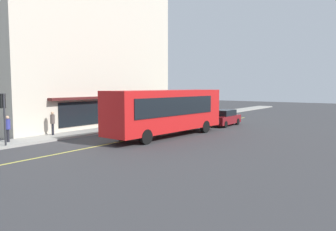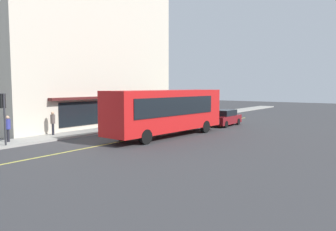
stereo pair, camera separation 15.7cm
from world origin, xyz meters
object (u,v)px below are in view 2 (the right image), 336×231
traffic_light (3,107)px  car_yellow (199,114)px  car_teal (165,119)px  car_maroon (224,118)px  pedestrian_near_storefront (53,121)px  pedestrian_by_curb (8,126)px  bus (167,110)px

traffic_light → car_yellow: 21.19m
car_teal → car_yellow: bearing=2.7°
car_maroon → pedestrian_near_storefront: (-13.98, 7.24, 0.47)m
car_teal → pedestrian_near_storefront: 10.44m
traffic_light → car_yellow: traffic_light is taller
car_teal → car_maroon: 5.74m
car_maroon → car_teal: bearing=134.6°
pedestrian_near_storefront → pedestrian_by_curb: pedestrian_near_storefront is taller
pedestrian_near_storefront → pedestrian_by_curb: size_ratio=1.02×
bus → car_yellow: size_ratio=2.61×
car_teal → pedestrian_near_storefront: bearing=162.4°
pedestrian_by_curb → car_teal: bearing=-11.7°
bus → car_maroon: 8.88m
bus → traffic_light: bus is taller
pedestrian_near_storefront → bus: bearing=-52.8°
car_maroon → pedestrian_by_curb: bearing=158.6°
bus → car_teal: bus is taller
bus → traffic_light: 11.10m
bus → pedestrian_near_storefront: 8.62m
car_teal → car_yellow: size_ratio=1.00×
car_maroon → pedestrian_near_storefront: pedestrian_near_storefront is taller
car_maroon → bus: bearing=177.3°
car_yellow → pedestrian_near_storefront: 16.91m
car_teal → pedestrian_by_curb: bearing=168.3°
pedestrian_by_curb → bus: bearing=-36.4°
car_teal → car_yellow: (6.72, 0.32, 0.00)m
pedestrian_near_storefront → pedestrian_by_curb: (-3.63, -0.34, -0.03)m
bus → pedestrian_near_storefront: size_ratio=6.37×
pedestrian_near_storefront → pedestrian_by_curb: bearing=-174.7°
pedestrian_by_curb → pedestrian_near_storefront: bearing=5.3°
car_maroon → pedestrian_by_curb: size_ratio=2.51×
pedestrian_near_storefront → car_maroon: bearing=-27.4°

